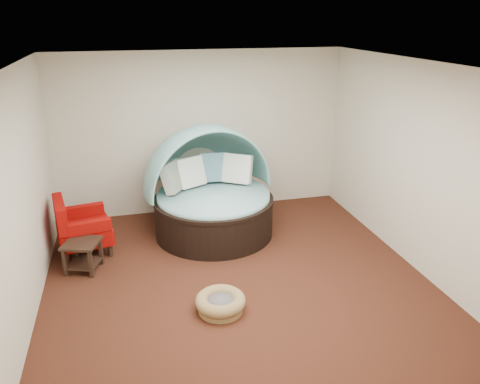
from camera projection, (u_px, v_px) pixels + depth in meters
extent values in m
plane|color=#411E12|center=(236.00, 277.00, 6.36)|extent=(5.00, 5.00, 0.00)
plane|color=beige|center=(202.00, 133.00, 8.12)|extent=(5.00, 0.00, 5.00)
plane|color=beige|center=(312.00, 285.00, 3.59)|extent=(5.00, 0.00, 5.00)
plane|color=beige|center=(21.00, 198.00, 5.29)|extent=(0.00, 5.00, 5.00)
plane|color=beige|center=(412.00, 165.00, 6.43)|extent=(0.00, 5.00, 5.00)
plane|color=white|center=(235.00, 65.00, 5.36)|extent=(5.00, 5.00, 0.00)
cylinder|color=black|center=(214.00, 217.00, 7.51)|extent=(2.23, 2.23, 0.57)
cylinder|color=black|center=(214.00, 199.00, 7.40)|extent=(2.25, 2.25, 0.05)
cylinder|color=#9CD5D8|center=(214.00, 197.00, 7.39)|extent=(2.10, 2.10, 0.13)
cube|color=#345B48|center=(173.00, 177.00, 7.33)|extent=(0.49, 0.55, 0.50)
cube|color=white|center=(190.00, 172.00, 7.54)|extent=(0.55, 0.46, 0.50)
cube|color=#5E96A4|center=(214.00, 167.00, 7.78)|extent=(0.49, 0.30, 0.50)
cube|color=white|center=(237.00, 169.00, 7.72)|extent=(0.55, 0.49, 0.50)
cylinder|color=olive|center=(221.00, 308.00, 5.62)|extent=(0.69, 0.69, 0.06)
torus|color=olive|center=(220.00, 301.00, 5.58)|extent=(0.79, 0.79, 0.16)
cylinder|color=#605B5F|center=(220.00, 302.00, 5.59)|extent=(0.47, 0.47, 0.09)
cylinder|color=black|center=(68.00, 259.00, 6.64)|extent=(0.08, 0.08, 0.18)
cylinder|color=black|center=(64.00, 241.00, 7.15)|extent=(0.08, 0.08, 0.18)
cylinder|color=black|center=(110.00, 250.00, 6.87)|extent=(0.08, 0.08, 0.18)
cylinder|color=black|center=(104.00, 234.00, 7.38)|extent=(0.08, 0.08, 0.18)
cube|color=#9C0D08|center=(85.00, 233.00, 6.93)|extent=(0.87, 0.87, 0.26)
cube|color=#9C0D08|center=(60.00, 214.00, 6.69)|extent=(0.27, 0.76, 0.44)
cube|color=#9C0D08|center=(90.00, 227.00, 6.60)|extent=(0.61, 0.22, 0.18)
cube|color=#9C0D08|center=(84.00, 211.00, 7.14)|extent=(0.61, 0.22, 0.18)
cube|color=black|center=(82.00, 243.00, 6.38)|extent=(0.58, 0.58, 0.04)
cube|color=black|center=(84.00, 263.00, 6.49)|extent=(0.51, 0.51, 0.03)
cube|color=black|center=(65.00, 263.00, 6.30)|extent=(0.06, 0.06, 0.40)
cube|color=black|center=(76.00, 250.00, 6.64)|extent=(0.06, 0.06, 0.40)
cube|color=black|center=(91.00, 264.00, 6.27)|extent=(0.06, 0.06, 0.40)
cube|color=black|center=(101.00, 252.00, 6.61)|extent=(0.06, 0.06, 0.40)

